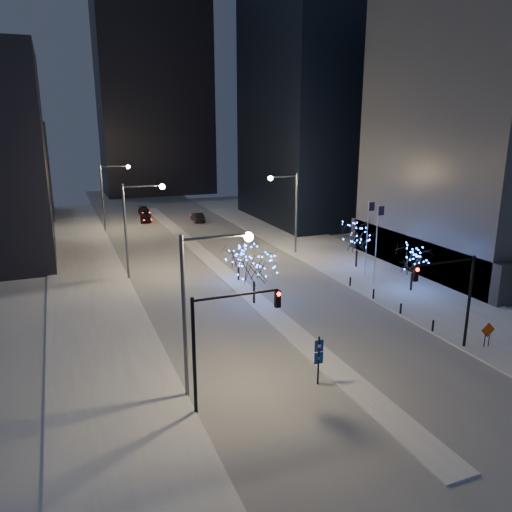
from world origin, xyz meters
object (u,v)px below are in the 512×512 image
street_lamp_w_mid (135,218)px  car_mid (198,217)px  car_far (144,211)px  construction_sign (488,332)px  street_lamp_east (290,203)px  holiday_tree_plaza_far (357,238)px  wayfinding_sign (319,355)px  street_lamp_w_far (109,188)px  holiday_tree_plaza_near (413,261)px  traffic_signal_west (221,332)px  car_near (145,217)px  holiday_tree_median_near (254,265)px  holiday_tree_median_far (238,257)px  street_lamp_w_near (201,292)px  traffic_signal_east (454,289)px

street_lamp_w_mid → car_mid: bearing=63.1°
car_far → construction_sign: size_ratio=2.41×
street_lamp_east → car_mid: size_ratio=2.24×
car_far → holiday_tree_plaza_far: (16.67, -42.44, 2.79)m
car_far → wayfinding_sign: (0.11, -63.82, 1.33)m
street_lamp_w_far → street_lamp_east: same height
holiday_tree_plaza_near → street_lamp_w_mid: bearing=149.2°
street_lamp_w_far → traffic_signal_west: 52.04m
car_near → holiday_tree_median_near: bearing=-78.7°
holiday_tree_median_far → holiday_tree_plaza_near: 17.25m
street_lamp_east → holiday_tree_median_far: 13.07m
street_lamp_east → traffic_signal_west: bearing=-121.7°
construction_sign → holiday_tree_plaza_near: bearing=83.0°
holiday_tree_plaza_far → traffic_signal_west: bearing=-136.6°
car_near → wayfinding_sign: 57.28m
traffic_signal_west → car_far: traffic_signal_west is taller
street_lamp_w_near → traffic_signal_east: size_ratio=1.43×
wayfinding_sign → street_lamp_w_mid: bearing=107.8°
traffic_signal_west → traffic_signal_east: (17.38, 1.00, 0.00)m
traffic_signal_east → holiday_tree_plaza_near: traffic_signal_east is taller
traffic_signal_east → car_near: bearing=101.9°
street_lamp_w_near → traffic_signal_east: bearing=-3.2°
car_near → car_far: car_near is taller
holiday_tree_median_far → holiday_tree_median_near: bearing=-98.2°
car_far → holiday_tree_median_near: holiday_tree_median_near is taller
car_mid → car_far: 11.94m
holiday_tree_plaza_near → construction_sign: bearing=-104.1°
traffic_signal_east → street_lamp_w_far: bearing=109.3°
holiday_tree_median_far → holiday_tree_plaza_far: bearing=-1.2°
street_lamp_w_near → holiday_tree_plaza_far: 30.82m
street_lamp_w_mid → car_near: 31.68m
car_far → wayfinding_sign: wayfinding_sign is taller
holiday_tree_plaza_near → street_lamp_east: bearing=105.9°
street_lamp_w_far → traffic_signal_west: (0.50, -52.00, -1.74)m
car_mid → holiday_tree_plaza_far: (9.49, -32.89, 2.71)m
street_lamp_east → traffic_signal_east: bearing=-92.3°
street_lamp_east → car_near: size_ratio=2.26×
car_near → holiday_tree_plaza_far: holiday_tree_plaza_far is taller
car_far → traffic_signal_west: bearing=-93.1°
traffic_signal_east → car_far: (-11.05, 63.15, -4.10)m
traffic_signal_east → holiday_tree_plaza_near: 13.29m
traffic_signal_east → holiday_tree_median_near: bearing=123.8°
construction_sign → traffic_signal_east: bearing=173.8°
street_lamp_w_far → wayfinding_sign: bearing=-82.4°
traffic_signal_west → street_lamp_w_near: bearing=104.0°
holiday_tree_median_far → construction_sign: 24.55m
car_mid → holiday_tree_median_near: bearing=84.7°
street_lamp_east → holiday_tree_median_near: street_lamp_east is taller
street_lamp_w_mid → holiday_tree_median_far: bearing=-27.9°
traffic_signal_east → holiday_tree_median_near: size_ratio=1.28×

